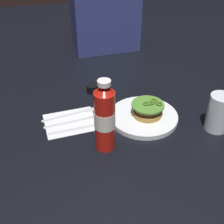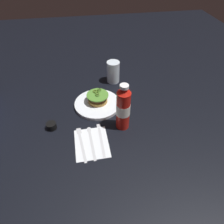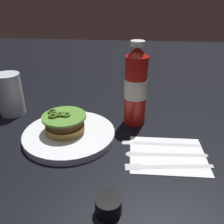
# 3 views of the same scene
# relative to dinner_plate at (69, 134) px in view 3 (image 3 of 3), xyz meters

# --- Properties ---
(ground_plane) EXTENTS (3.00, 3.00, 0.00)m
(ground_plane) POSITION_rel_dinner_plate_xyz_m (0.01, 0.11, -0.01)
(ground_plane) COLOR black
(dinner_plate) EXTENTS (0.24, 0.24, 0.02)m
(dinner_plate) POSITION_rel_dinner_plate_xyz_m (0.00, 0.00, 0.00)
(dinner_plate) COLOR white
(dinner_plate) RESTS_ON ground_plane
(burger_sandwich) EXTENTS (0.12, 0.12, 0.05)m
(burger_sandwich) POSITION_rel_dinner_plate_xyz_m (0.02, -0.00, 0.03)
(burger_sandwich) COLOR #B3853E
(burger_sandwich) RESTS_ON dinner_plate
(ketchup_bottle) EXTENTS (0.06, 0.06, 0.24)m
(ketchup_bottle) POSITION_rel_dinner_plate_xyz_m (-0.17, -0.10, 0.10)
(ketchup_bottle) COLOR red
(ketchup_bottle) RESTS_ON ground_plane
(water_glass) EXTENTS (0.08, 0.08, 0.13)m
(water_glass) POSITION_rel_dinner_plate_xyz_m (0.22, -0.12, 0.06)
(water_glass) COLOR silver
(water_glass) RESTS_ON ground_plane
(condiment_cup) EXTENTS (0.05, 0.05, 0.03)m
(condiment_cup) POSITION_rel_dinner_plate_xyz_m (-0.13, 0.23, 0.01)
(condiment_cup) COLOR black
(condiment_cup) RESTS_ON ground_plane
(napkin) EXTENTS (0.18, 0.15, 0.00)m
(napkin) POSITION_rel_dinner_plate_xyz_m (-0.26, 0.05, -0.01)
(napkin) COLOR white
(napkin) RESTS_ON ground_plane
(butter_knife) EXTENTS (0.20, 0.02, 0.00)m
(butter_knife) POSITION_rel_dinner_plate_xyz_m (-0.23, 0.01, -0.00)
(butter_knife) COLOR silver
(butter_knife) RESTS_ON napkin
(spoon_utensil) EXTENTS (0.20, 0.03, 0.00)m
(spoon_utensil) POSITION_rel_dinner_plate_xyz_m (-0.23, 0.06, -0.00)
(spoon_utensil) COLOR silver
(spoon_utensil) RESTS_ON napkin
(fork_utensil) EXTENTS (0.20, 0.04, 0.00)m
(fork_utensil) POSITION_rel_dinner_plate_xyz_m (-0.24, 0.10, -0.00)
(fork_utensil) COLOR silver
(fork_utensil) RESTS_ON napkin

